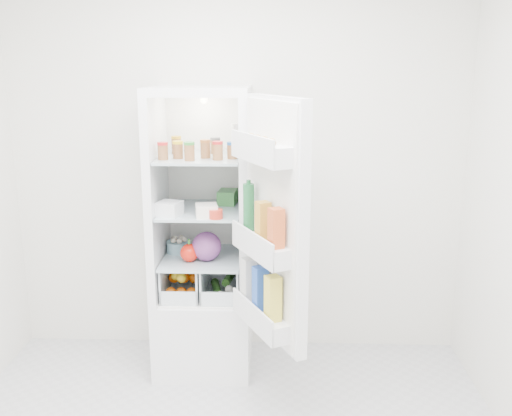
{
  "coord_description": "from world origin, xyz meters",
  "views": [
    {
      "loc": [
        0.26,
        -2.22,
        1.92
      ],
      "look_at": [
        0.15,
        0.95,
        1.13
      ],
      "focal_mm": 40.0,
      "sensor_mm": 36.0,
      "label": 1
    }
  ],
  "objects_px": {
    "refrigerator": "(204,266)",
    "mushroom_bowl": "(179,247)",
    "red_cabbage": "(207,246)",
    "fridge_door": "(271,229)"
  },
  "relations": [
    {
      "from": "mushroom_bowl",
      "to": "fridge_door",
      "type": "bearing_deg",
      "value": -46.3
    },
    {
      "from": "red_cabbage",
      "to": "mushroom_bowl",
      "type": "relative_size",
      "value": 1.17
    },
    {
      "from": "refrigerator",
      "to": "fridge_door",
      "type": "distance_m",
      "value": 0.86
    },
    {
      "from": "mushroom_bowl",
      "to": "fridge_door",
      "type": "relative_size",
      "value": 0.12
    },
    {
      "from": "refrigerator",
      "to": "red_cabbage",
      "type": "distance_m",
      "value": 0.22
    },
    {
      "from": "mushroom_bowl",
      "to": "fridge_door",
      "type": "height_order",
      "value": "fridge_door"
    },
    {
      "from": "refrigerator",
      "to": "mushroom_bowl",
      "type": "distance_m",
      "value": 0.2
    },
    {
      "from": "refrigerator",
      "to": "red_cabbage",
      "type": "relative_size",
      "value": 9.96
    },
    {
      "from": "refrigerator",
      "to": "mushroom_bowl",
      "type": "xyz_separation_m",
      "value": [
        -0.17,
        0.02,
        0.12
      ]
    },
    {
      "from": "mushroom_bowl",
      "to": "fridge_door",
      "type": "xyz_separation_m",
      "value": [
        0.6,
        -0.63,
        0.31
      ]
    }
  ]
}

